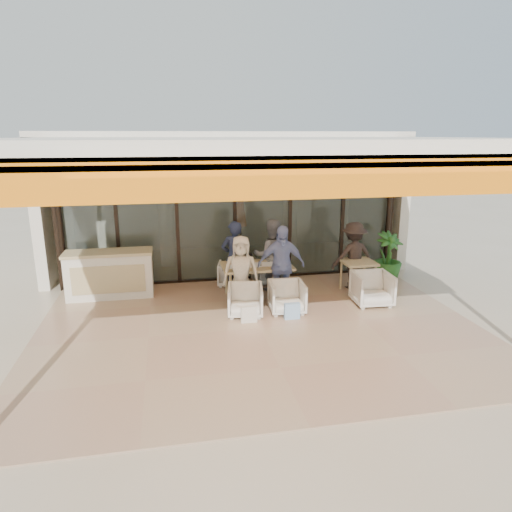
{
  "coord_description": "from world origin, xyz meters",
  "views": [
    {
      "loc": [
        -1.57,
        -7.56,
        3.45
      ],
      "look_at": [
        0.1,
        0.9,
        1.15
      ],
      "focal_mm": 32.0,
      "sensor_mm": 36.0,
      "label": 1
    }
  ],
  "objects_px": {
    "diner_cream": "(241,272)",
    "chair_near_left": "(245,299)",
    "chair_near_right": "(287,296)",
    "potted_palm": "(388,257)",
    "diner_periwinkle": "(281,265)",
    "host_counter": "(110,274)",
    "diner_navy": "(234,257)",
    "diner_grey": "(271,255)",
    "chair_far_left": "(231,273)",
    "side_chair": "(372,287)",
    "chair_far_right": "(266,271)",
    "side_table": "(358,266)",
    "standing_woman": "(353,256)",
    "dining_table": "(257,267)"
  },
  "relations": [
    {
      "from": "diner_cream",
      "to": "chair_near_left",
      "type": "bearing_deg",
      "value": -79.07
    },
    {
      "from": "chair_near_left",
      "to": "chair_near_right",
      "type": "distance_m",
      "value": 0.84
    },
    {
      "from": "diner_cream",
      "to": "potted_palm",
      "type": "height_order",
      "value": "diner_cream"
    },
    {
      "from": "chair_near_right",
      "to": "diner_periwinkle",
      "type": "distance_m",
      "value": 0.7
    },
    {
      "from": "host_counter",
      "to": "diner_navy",
      "type": "relative_size",
      "value": 1.13
    },
    {
      "from": "chair_near_right",
      "to": "diner_grey",
      "type": "distance_m",
      "value": 1.48
    },
    {
      "from": "chair_near_left",
      "to": "diner_periwinkle",
      "type": "xyz_separation_m",
      "value": [
        0.84,
        0.5,
        0.5
      ]
    },
    {
      "from": "chair_far_left",
      "to": "side_chair",
      "type": "relative_size",
      "value": 0.81
    },
    {
      "from": "host_counter",
      "to": "chair_far_right",
      "type": "height_order",
      "value": "host_counter"
    },
    {
      "from": "side_table",
      "to": "side_chair",
      "type": "distance_m",
      "value": 0.79
    },
    {
      "from": "standing_woman",
      "to": "diner_cream",
      "type": "bearing_deg",
      "value": 8.48
    },
    {
      "from": "chair_near_right",
      "to": "diner_periwinkle",
      "type": "xyz_separation_m",
      "value": [
        0.0,
        0.5,
        0.49
      ]
    },
    {
      "from": "host_counter",
      "to": "diner_cream",
      "type": "relative_size",
      "value": 1.24
    },
    {
      "from": "side_table",
      "to": "chair_far_left",
      "type": "bearing_deg",
      "value": 157.94
    },
    {
      "from": "dining_table",
      "to": "side_table",
      "type": "xyz_separation_m",
      "value": [
        2.27,
        -0.14,
        -0.05
      ]
    },
    {
      "from": "diner_grey",
      "to": "side_table",
      "type": "distance_m",
      "value": 1.95
    },
    {
      "from": "chair_far_right",
      "to": "side_table",
      "type": "xyz_separation_m",
      "value": [
        1.85,
        -1.09,
        0.34
      ]
    },
    {
      "from": "dining_table",
      "to": "diner_periwinkle",
      "type": "distance_m",
      "value": 0.64
    },
    {
      "from": "chair_near_left",
      "to": "side_chair",
      "type": "height_order",
      "value": "side_chair"
    },
    {
      "from": "host_counter",
      "to": "side_chair",
      "type": "height_order",
      "value": "host_counter"
    },
    {
      "from": "chair_near_left",
      "to": "chair_near_right",
      "type": "bearing_deg",
      "value": 9.41
    },
    {
      "from": "dining_table",
      "to": "chair_near_left",
      "type": "distance_m",
      "value": 1.1
    },
    {
      "from": "chair_near_left",
      "to": "potted_palm",
      "type": "bearing_deg",
      "value": 31.16
    },
    {
      "from": "chair_near_right",
      "to": "diner_cream",
      "type": "bearing_deg",
      "value": 152.84
    },
    {
      "from": "dining_table",
      "to": "potted_palm",
      "type": "height_order",
      "value": "potted_palm"
    },
    {
      "from": "chair_near_left",
      "to": "standing_woman",
      "type": "bearing_deg",
      "value": 32.18
    },
    {
      "from": "standing_woman",
      "to": "dining_table",
      "type": "bearing_deg",
      "value": -0.28
    },
    {
      "from": "diner_grey",
      "to": "side_chair",
      "type": "distance_m",
      "value": 2.32
    },
    {
      "from": "diner_grey",
      "to": "potted_palm",
      "type": "relative_size",
      "value": 1.36
    },
    {
      "from": "chair_far_right",
      "to": "potted_palm",
      "type": "distance_m",
      "value": 2.95
    },
    {
      "from": "chair_far_right",
      "to": "standing_woman",
      "type": "relative_size",
      "value": 0.38
    },
    {
      "from": "diner_navy",
      "to": "side_table",
      "type": "distance_m",
      "value": 2.76
    },
    {
      "from": "diner_navy",
      "to": "diner_grey",
      "type": "height_order",
      "value": "diner_grey"
    },
    {
      "from": "potted_palm",
      "to": "diner_cream",
      "type": "bearing_deg",
      "value": -165.13
    },
    {
      "from": "diner_grey",
      "to": "standing_woman",
      "type": "bearing_deg",
      "value": 175.81
    },
    {
      "from": "dining_table",
      "to": "chair_far_right",
      "type": "relative_size",
      "value": 2.54
    },
    {
      "from": "chair_far_left",
      "to": "chair_far_right",
      "type": "xyz_separation_m",
      "value": [
        0.84,
        0.0,
        -0.02
      ]
    },
    {
      "from": "chair_near_left",
      "to": "standing_woman",
      "type": "distance_m",
      "value": 2.96
    },
    {
      "from": "dining_table",
      "to": "chair_far_right",
      "type": "height_order",
      "value": "dining_table"
    },
    {
      "from": "chair_near_left",
      "to": "diner_cream",
      "type": "relative_size",
      "value": 0.46
    },
    {
      "from": "side_table",
      "to": "side_chair",
      "type": "relative_size",
      "value": 0.97
    },
    {
      "from": "diner_navy",
      "to": "standing_woman",
      "type": "height_order",
      "value": "diner_navy"
    },
    {
      "from": "standing_woman",
      "to": "potted_palm",
      "type": "distance_m",
      "value": 1.12
    },
    {
      "from": "chair_far_left",
      "to": "diner_cream",
      "type": "distance_m",
      "value": 1.47
    },
    {
      "from": "chair_near_left",
      "to": "chair_far_right",
      "type": "bearing_deg",
      "value": 75.56
    },
    {
      "from": "chair_near_right",
      "to": "chair_far_left",
      "type": "bearing_deg",
      "value": 117.45
    },
    {
      "from": "chair_near_left",
      "to": "standing_woman",
      "type": "xyz_separation_m",
      "value": [
        2.7,
        1.13,
        0.44
      ]
    },
    {
      "from": "chair_near_right",
      "to": "diner_grey",
      "type": "xyz_separation_m",
      "value": [
        0.0,
        1.4,
        0.47
      ]
    },
    {
      "from": "chair_far_left",
      "to": "standing_woman",
      "type": "distance_m",
      "value": 2.84
    },
    {
      "from": "chair_far_left",
      "to": "diner_periwinkle",
      "type": "relative_size",
      "value": 0.37
    }
  ]
}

